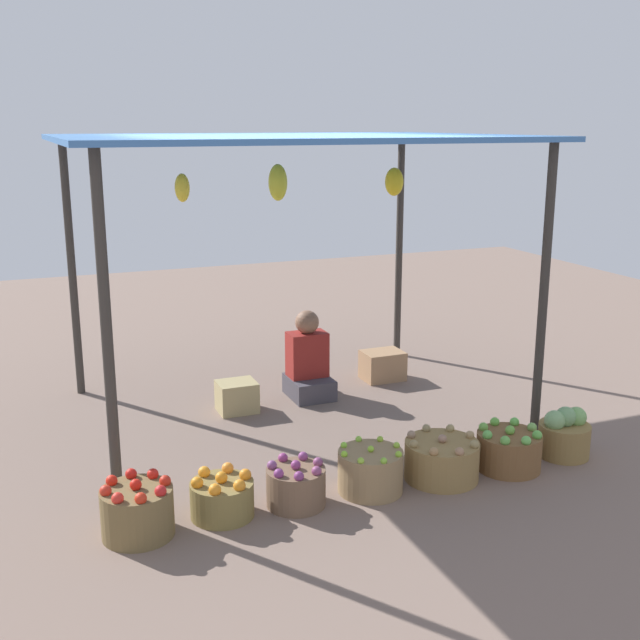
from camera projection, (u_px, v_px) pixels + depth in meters
ground_plane at (292, 411)px, 6.66m from camera, size 14.00×14.00×0.00m
market_stall_structure at (290, 155)px, 6.14m from camera, size 3.51×2.64×2.28m
vendor_person at (308, 364)px, 6.98m from camera, size 0.36×0.44×0.78m
basket_red_tomatoes at (137, 511)px, 4.63m from camera, size 0.43×0.43×0.36m
basket_oranges at (222, 497)px, 4.87m from camera, size 0.40×0.40×0.29m
basket_purple_onions at (296, 486)px, 5.01m from camera, size 0.38×0.38×0.31m
basket_limes at (370, 471)px, 5.20m from camera, size 0.43×0.43×0.32m
basket_potatoes at (442, 460)px, 5.38m from camera, size 0.51×0.51×0.32m
basket_green_apples at (509, 450)px, 5.54m from camera, size 0.45×0.45×0.32m
basket_cabbages at (564, 435)px, 5.75m from camera, size 0.37×0.37×0.38m
wooden_crate_near_vendor at (237, 397)px, 6.64m from camera, size 0.32×0.27×0.26m
wooden_crate_stacked_rear at (383, 365)px, 7.47m from camera, size 0.38×0.29×0.27m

